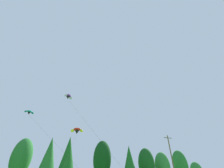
% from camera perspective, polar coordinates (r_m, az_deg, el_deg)
% --- Properties ---
extents(treeline_tree_d, '(5.16, 5.16, 12.46)m').
position_cam_1_polar(treeline_tree_d, '(50.28, -31.07, -22.71)').
color(treeline_tree_d, '#472D19').
rests_on(treeline_tree_d, ground_plane).
extents(treeline_tree_e, '(4.28, 4.28, 12.19)m').
position_cam_1_polar(treeline_tree_e, '(44.78, -22.73, -23.74)').
color(treeline_tree_e, '#472D19').
rests_on(treeline_tree_e, ground_plane).
extents(treeline_tree_f, '(4.37, 4.37, 12.61)m').
position_cam_1_polar(treeline_tree_f, '(44.44, -16.36, -24.44)').
color(treeline_tree_f, '#472D19').
rests_on(treeline_tree_f, ground_plane).
extents(treeline_tree_g, '(5.36, 5.36, 13.19)m').
position_cam_1_polar(treeline_tree_g, '(50.49, -3.74, -26.40)').
color(treeline_tree_g, '#472D19').
rests_on(treeline_tree_g, ground_plane).
extents(treeline_tree_h, '(4.06, 4.06, 11.16)m').
position_cam_1_polar(treeline_tree_h, '(47.69, 6.63, -27.06)').
color(treeline_tree_h, '#472D19').
rests_on(treeline_tree_h, ground_plane).
extents(treeline_tree_i, '(4.80, 4.80, 11.10)m').
position_cam_1_polar(treeline_tree_i, '(51.81, 12.88, -27.34)').
color(treeline_tree_i, '#472D19').
rests_on(treeline_tree_i, ground_plane).
extents(treeline_tree_j, '(4.59, 4.59, 10.35)m').
position_cam_1_polar(treeline_tree_j, '(55.40, 18.58, -27.41)').
color(treeline_tree_j, '#472D19').
rests_on(treeline_tree_j, ground_plane).
extents(treeline_tree_k, '(4.95, 4.95, 11.66)m').
position_cam_1_polar(treeline_tree_k, '(62.19, 24.37, -26.10)').
color(treeline_tree_k, '#472D19').
rests_on(treeline_tree_k, ground_plane).
extents(utility_pole, '(2.20, 0.26, 12.36)m').
position_cam_1_polar(utility_pole, '(43.28, 21.83, -25.27)').
color(utility_pole, brown).
rests_on(utility_pole, ground_plane).
extents(parafoil_kite_high_red_yellow, '(4.57, 22.33, 12.35)m').
position_cam_1_polar(parafoil_kite_high_red_yellow, '(40.08, -13.12, -16.83)').
color(parafoil_kite_high_red_yellow, red).
extents(parafoil_kite_mid_teal, '(14.73, 16.55, 15.12)m').
position_cam_1_polar(parafoil_kite_mid_teal, '(40.87, -28.81, -9.40)').
color(parafoil_kite_mid_teal, teal).
extents(parafoil_kite_far_purple, '(12.50, 12.95, 19.09)m').
position_cam_1_polar(parafoil_kite_far_purple, '(39.58, -16.20, -4.62)').
color(parafoil_kite_far_purple, purple).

